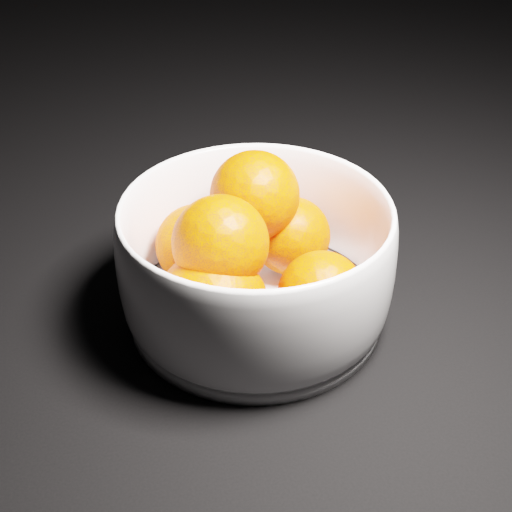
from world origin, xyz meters
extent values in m
cube|color=black|center=(0.00, 0.00, 0.00)|extent=(3.00, 3.00, 0.00)
cylinder|color=white|center=(-0.24, -0.25, 0.01)|extent=(0.22, 0.22, 0.01)
sphere|color=#FF4501|center=(-0.20, -0.21, 0.05)|extent=(0.07, 0.07, 0.07)
sphere|color=#FF4501|center=(-0.28, -0.21, 0.05)|extent=(0.07, 0.07, 0.07)
sphere|color=#FF4501|center=(-0.29, -0.29, 0.05)|extent=(0.09, 0.09, 0.09)
sphere|color=#FF4501|center=(-0.20, -0.30, 0.05)|extent=(0.07, 0.07, 0.07)
sphere|color=#FF4501|center=(-0.23, -0.21, 0.09)|extent=(0.08, 0.08, 0.08)
sphere|color=#FF4501|center=(-0.28, -0.27, 0.09)|extent=(0.08, 0.08, 0.08)
camera|label=1|loc=(-0.36, -0.72, 0.40)|focal=50.00mm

